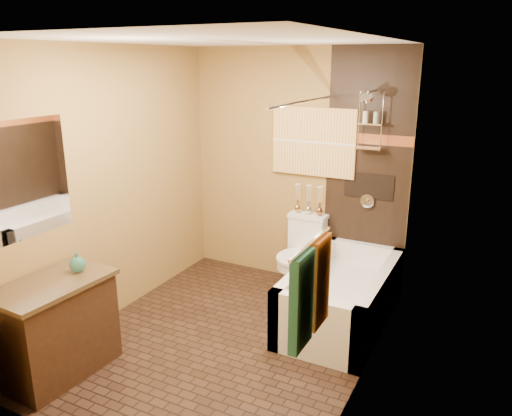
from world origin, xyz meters
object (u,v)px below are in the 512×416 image
Objects in this scene: sunset_painting at (313,142)px; bathtub at (342,300)px; toilet at (301,254)px; vanity at (56,327)px.

bathtub is (0.60, -0.73, -1.33)m from sunset_painting.
toilet reaches higher than vanity.
toilet is at bearing 142.48° from bathtub.
toilet reaches higher than bathtub.
sunset_painting reaches higher than toilet.
vanity reaches higher than bathtub.
sunset_painting is 2.96m from vanity.
vanity is (-1.12, -2.48, -1.16)m from sunset_painting.
sunset_painting reaches higher than vanity.
sunset_painting is 1.13× the size of toilet.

